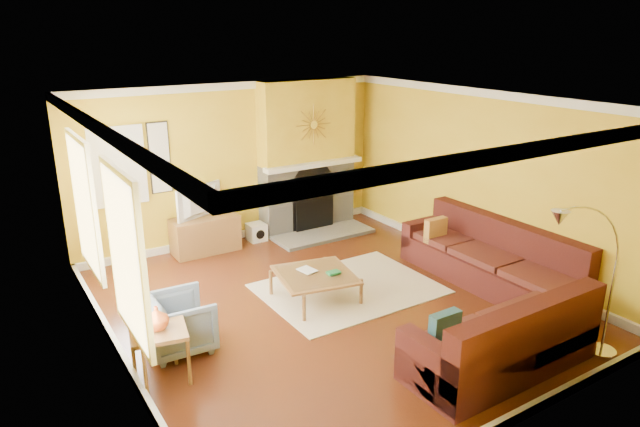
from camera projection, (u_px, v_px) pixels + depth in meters
floor at (330, 304)px, 7.70m from camera, size 5.50×6.00×0.02m
ceiling at (331, 101)px, 6.85m from camera, size 5.50×6.00×0.02m
wall_back at (233, 163)px, 9.69m from camera, size 5.50×0.02×2.70m
wall_front at (524, 299)px, 4.86m from camera, size 5.50×0.02×2.70m
wall_left at (107, 252)px, 5.87m from camera, size 0.02×6.00×2.70m
wall_right at (481, 179)px, 8.68m from camera, size 0.02×6.00×2.70m
baseboard at (330, 300)px, 7.68m from camera, size 5.50×6.00×0.12m
crown_molding at (331, 107)px, 6.87m from camera, size 5.50×6.00×0.12m
window_left_near at (83, 206)px, 6.88m from camera, size 0.06×1.22×1.72m
window_left_far at (124, 256)px, 5.36m from camera, size 0.06×1.22×1.72m
window_back at (118, 166)px, 8.62m from camera, size 0.82×0.06×1.22m
wall_art at (160, 158)px, 8.94m from camera, size 0.34×0.04×1.14m
fireplace at (307, 156)px, 10.21m from camera, size 1.80×0.40×2.70m
mantel at (314, 164)px, 10.05m from camera, size 1.92×0.22×0.08m
hearth at (324, 234)px, 10.18m from camera, size 1.80×0.70×0.06m
sunburst at (314, 125)px, 9.84m from camera, size 0.70×0.04×0.70m
rug at (349, 289)px, 8.12m from camera, size 2.40×1.80×0.02m
sectional_sofa at (448, 279)px, 7.37m from camera, size 3.12×3.43×0.90m
coffee_table at (315, 286)px, 7.75m from camera, size 1.17×1.17×0.39m
media_console at (205, 234)px, 9.40m from camera, size 1.08×0.49×0.60m
tv at (203, 202)px, 9.22m from camera, size 0.90×0.45×0.53m
subwoofer at (256, 232)px, 9.95m from camera, size 0.30×0.30×0.30m
armchair at (180, 323)px, 6.52m from camera, size 0.77×0.75×0.66m
side_table at (161, 355)px, 5.93m from camera, size 0.66×0.66×0.61m
vase at (157, 318)px, 5.79m from camera, size 0.30×0.30×0.25m
book at (302, 272)px, 7.69m from camera, size 0.23×0.28×0.02m
arc_lamp at (585, 289)px, 5.95m from camera, size 1.23×0.36×1.91m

